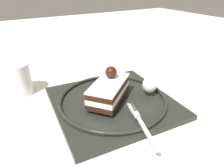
{
  "coord_description": "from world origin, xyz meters",
  "views": [
    {
      "loc": [
        0.2,
        0.32,
        0.24
      ],
      "look_at": [
        0.01,
        -0.0,
        0.05
      ],
      "focal_mm": 32.63,
      "sensor_mm": 36.0,
      "label": 1
    }
  ],
  "objects_px": {
    "cake_slice": "(108,88)",
    "fork": "(141,122)",
    "dessert_plate": "(112,100)",
    "drink_glass_near": "(18,80)",
    "whipped_cream_dollop": "(150,85)"
  },
  "relations": [
    {
      "from": "cake_slice",
      "to": "whipped_cream_dollop",
      "type": "relative_size",
      "value": 3.47
    },
    {
      "from": "whipped_cream_dollop",
      "to": "fork",
      "type": "xyz_separation_m",
      "value": [
        0.08,
        0.08,
        -0.02
      ]
    },
    {
      "from": "whipped_cream_dollop",
      "to": "drink_glass_near",
      "type": "height_order",
      "value": "drink_glass_near"
    },
    {
      "from": "fork",
      "to": "drink_glass_near",
      "type": "xyz_separation_m",
      "value": [
        0.16,
        -0.25,
        0.01
      ]
    },
    {
      "from": "dessert_plate",
      "to": "cake_slice",
      "type": "xyz_separation_m",
      "value": [
        0.01,
        -0.0,
        0.03
      ]
    },
    {
      "from": "fork",
      "to": "drink_glass_near",
      "type": "relative_size",
      "value": 1.7
    },
    {
      "from": "whipped_cream_dollop",
      "to": "fork",
      "type": "distance_m",
      "value": 0.12
    },
    {
      "from": "dessert_plate",
      "to": "cake_slice",
      "type": "bearing_deg",
      "value": -14.31
    },
    {
      "from": "dessert_plate",
      "to": "whipped_cream_dollop",
      "type": "height_order",
      "value": "whipped_cream_dollop"
    },
    {
      "from": "whipped_cream_dollop",
      "to": "dessert_plate",
      "type": "bearing_deg",
      "value": -16.28
    },
    {
      "from": "fork",
      "to": "drink_glass_near",
      "type": "bearing_deg",
      "value": -57.21
    },
    {
      "from": "cake_slice",
      "to": "drink_glass_near",
      "type": "bearing_deg",
      "value": -42.99
    },
    {
      "from": "drink_glass_near",
      "to": "whipped_cream_dollop",
      "type": "bearing_deg",
      "value": 145.06
    },
    {
      "from": "dessert_plate",
      "to": "fork",
      "type": "height_order",
      "value": "fork"
    },
    {
      "from": "cake_slice",
      "to": "fork",
      "type": "bearing_deg",
      "value": 93.09
    }
  ]
}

